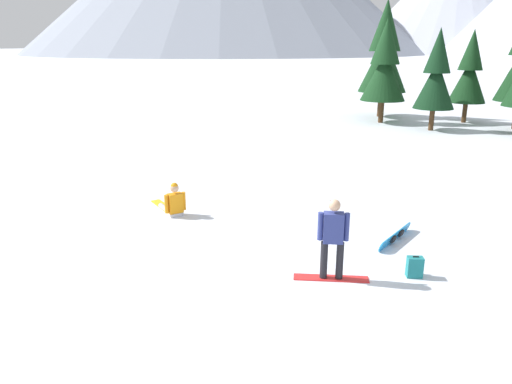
{
  "coord_description": "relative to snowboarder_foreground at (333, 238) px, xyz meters",
  "views": [
    {
      "loc": [
        3.06,
        -9.07,
        4.64
      ],
      "look_at": [
        -1.16,
        1.98,
        1.0
      ],
      "focal_mm": 33.86,
      "sensor_mm": 36.0,
      "label": 1
    }
  ],
  "objects": [
    {
      "name": "pine_tree_tall",
      "position": [
        3.13,
        23.33,
        2.09
      ],
      "size": [
        2.18,
        2.18,
        5.5
      ],
      "color": "#472D19",
      "rests_on": "ground_plane"
    },
    {
      "name": "pine_tree_young",
      "position": [
        -2.03,
        24.13,
        3.1
      ],
      "size": [
        3.09,
        3.09,
        7.35
      ],
      "color": "#472D19",
      "rests_on": "ground_plane"
    },
    {
      "name": "loose_snowboard_near_right",
      "position": [
        1.05,
        2.52,
        -0.78
      ],
      "size": [
        0.63,
        1.85,
        0.26
      ],
      "color": "#1E8CD8",
      "rests_on": "ground_plane"
    },
    {
      "name": "pine_tree_leaning",
      "position": [
        1.32,
        19.63,
        2.08
      ],
      "size": [
        2.19,
        2.19,
        5.49
      ],
      "color": "#472D19",
      "rests_on": "ground_plane"
    },
    {
      "name": "ground_plane",
      "position": [
        -1.3,
        0.12,
        -0.91
      ],
      "size": [
        800.0,
        800.0,
        0.0
      ],
      "primitive_type": "plane",
      "color": "silver"
    },
    {
      "name": "pine_tree_twin",
      "position": [
        -1.65,
        21.47,
        2.42
      ],
      "size": [
        2.67,
        2.67,
        6.1
      ],
      "color": "#472D19",
      "rests_on": "ground_plane"
    },
    {
      "name": "snowboarder_midground",
      "position": [
        -5.06,
        2.3,
        -0.57
      ],
      "size": [
        1.6,
        1.35,
        0.97
      ],
      "color": "#B7B7BC",
      "rests_on": "ground_plane"
    },
    {
      "name": "snowboarder_foreground",
      "position": [
        0.0,
        0.0,
        0.0
      ],
      "size": [
        1.56,
        0.69,
        1.72
      ],
      "color": "red",
      "rests_on": "ground_plane"
    },
    {
      "name": "backpack_teal",
      "position": [
        1.59,
        0.71,
        -0.69
      ],
      "size": [
        0.37,
        0.33,
        0.47
      ],
      "color": "#1E7A7F",
      "rests_on": "ground_plane"
    }
  ]
}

